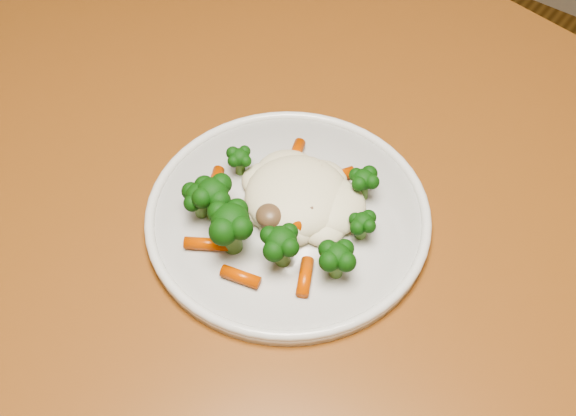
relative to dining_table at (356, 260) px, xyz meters
name	(u,v)px	position (x,y,z in m)	size (l,w,h in m)	color
dining_table	(356,260)	(0.00, 0.00, 0.00)	(1.28, 0.96, 0.75)	brown
plate	(288,217)	(-0.05, -0.06, 0.11)	(0.28, 0.28, 0.01)	silver
meal	(279,205)	(-0.05, -0.07, 0.14)	(0.19, 0.18, 0.05)	#F0E6C0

